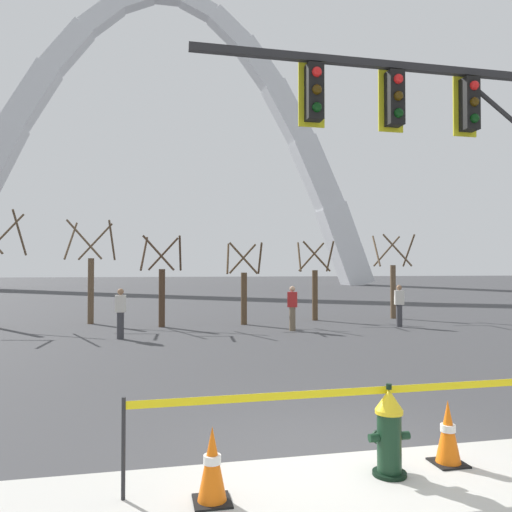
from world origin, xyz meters
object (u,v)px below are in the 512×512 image
traffic_cone_by_hydrant (448,433)px  monument_arch (166,152)px  fire_hydrant (389,432)px  pedestrian_standing_center (292,308)px  traffic_signal_gantry (491,143)px  pedestrian_walking_right (120,313)px  pedestrian_walking_left (399,305)px  traffic_cone_curb_edge (212,465)px

traffic_cone_by_hydrant → monument_arch: 58.81m
fire_hydrant → monument_arch: (-0.35, 56.73, 15.85)m
monument_arch → pedestrian_standing_center: bearing=-86.3°
traffic_signal_gantry → fire_hydrant: bearing=-141.8°
fire_hydrant → pedestrian_walking_right: bearing=106.5°
monument_arch → pedestrian_walking_left: (7.18, -44.18, -15.49)m
traffic_signal_gantry → pedestrian_walking_right: bearing=126.9°
monument_arch → pedestrian_walking_right: size_ratio=33.25×
monument_arch → pedestrian_standing_center: (2.87, -44.47, -15.49)m
pedestrian_standing_center → traffic_cone_curb_edge: bearing=-109.6°
pedestrian_standing_center → pedestrian_walking_right: (-5.89, -0.87, 0.00)m
traffic_cone_curb_edge → traffic_signal_gantry: bearing=28.1°
monument_arch → fire_hydrant: bearing=-89.6°
traffic_signal_gantry → pedestrian_walking_right: 11.62m
traffic_cone_curb_edge → pedestrian_walking_left: (8.77, 12.78, 0.46)m
traffic_signal_gantry → pedestrian_standing_center: size_ratio=4.92×
pedestrian_walking_left → pedestrian_walking_right: same height
monument_arch → pedestrian_walking_left: size_ratio=33.25×
fire_hydrant → traffic_cone_curb_edge: size_ratio=1.36×
pedestrian_walking_left → pedestrian_standing_center: (-4.31, -0.29, 0.00)m
traffic_signal_gantry → pedestrian_walking_left: traffic_signal_gantry is taller
traffic_cone_curb_edge → monument_arch: size_ratio=0.01×
fire_hydrant → pedestrian_walking_left: 14.29m
traffic_signal_gantry → monument_arch: monument_arch is taller
pedestrian_walking_left → monument_arch: bearing=99.2°
monument_arch → pedestrian_standing_center: monument_arch is taller
traffic_cone_curb_edge → pedestrian_walking_left: size_ratio=0.46×
traffic_cone_by_hydrant → pedestrian_walking_left: size_ratio=0.46×
fire_hydrant → traffic_cone_curb_edge: bearing=-173.5°
pedestrian_walking_right → traffic_cone_curb_edge: bearing=-83.0°
traffic_signal_gantry → pedestrian_walking_left: 11.20m
pedestrian_standing_center → pedestrian_walking_left: bearing=3.8°
traffic_cone_by_hydrant → monument_arch: size_ratio=0.01×
monument_arch → traffic_cone_curb_edge: bearing=-91.6°
traffic_cone_curb_edge → traffic_signal_gantry: traffic_signal_gantry is taller
traffic_cone_by_hydrant → pedestrian_walking_left: 13.80m
pedestrian_standing_center → pedestrian_walking_right: same height
traffic_signal_gantry → pedestrian_walking_left: (3.57, 10.00, -3.59)m
pedestrian_walking_left → pedestrian_walking_right: size_ratio=1.00×
traffic_cone_by_hydrant → pedestrian_standing_center: pedestrian_standing_center is taller
traffic_cone_curb_edge → traffic_cone_by_hydrant: bearing=7.5°
traffic_signal_gantry → monument_arch: (-3.61, 54.18, 11.91)m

